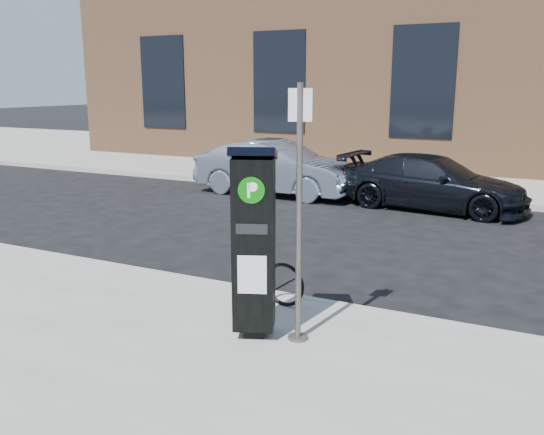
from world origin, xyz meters
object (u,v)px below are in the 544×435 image
Objects in this scene: bike_rack at (284,285)px; parking_kiosk at (254,241)px; sign_pole at (299,218)px; car_silver at (276,168)px; car_dark at (433,182)px.

parking_kiosk is at bearing -79.57° from bike_rack.
sign_pole is 0.63× the size of car_silver.
car_dark is (0.38, 7.57, 0.21)m from bike_rack.
car_dark is (0.30, 8.53, -0.61)m from parking_kiosk.
bike_rack is 0.13× the size of car_dark.
bike_rack is 0.13× the size of car_silver.
parking_kiosk is at bearing 176.39° from sign_pole.
car_silver is at bearing 92.38° from parking_kiosk.
sign_pole reaches higher than bike_rack.
parking_kiosk is 0.49× the size of car_silver.
sign_pole is 9.51m from car_silver.
car_silver is 4.18m from car_dark.
car_dark is at bearing 65.97° from parking_kiosk.
car_silver reaches higher than car_dark.
parking_kiosk reaches higher than bike_rack.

